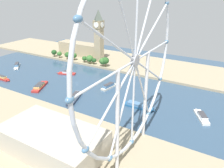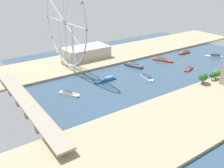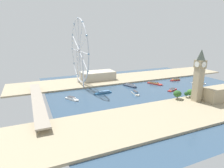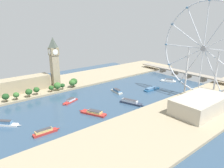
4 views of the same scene
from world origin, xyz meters
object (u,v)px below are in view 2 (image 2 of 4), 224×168
Objects in this scene: tour_boat_4 at (147,77)px; riverside_hall at (86,52)px; tour_boat_0 at (69,93)px; tour_boat_5 at (163,60)px; ferris_wheel at (65,23)px; tour_boat_2 at (214,56)px; tour_boat_3 at (106,79)px; river_bridge at (27,104)px; tour_boat_6 at (189,68)px; tour_boat_7 at (185,52)px; tour_boat_1 at (134,65)px.

riverside_hall is at bearing -158.97° from tour_boat_4.
tour_boat_5 is (26.70, -182.21, -0.05)m from tour_boat_0.
ferris_wheel is at bearing 125.62° from tour_boat_0.
riverside_hall is at bearing 13.60° from tour_boat_2.
tour_boat_0 is 0.80× the size of tour_boat_3.
river_bridge is 6.91× the size of tour_boat_4.
tour_boat_3 is at bearing -159.83° from ferris_wheel.
ferris_wheel is 4.72× the size of tour_boat_6.
tour_boat_0 is 1.02× the size of tour_boat_6.
tour_boat_3 is at bearing -80.72° from river_bridge.
tour_boat_7 is at bearing 23.13° from tour_boat_6.
tour_boat_6 is (-9.81, -74.80, -0.36)m from tour_boat_4.
tour_boat_0 is 1.14× the size of tour_boat_2.
tour_boat_1 is 119.35m from tour_boat_7.
tour_boat_5 is (42.14, -72.45, -0.29)m from tour_boat_4.
river_bridge reaches higher than tour_boat_5.
tour_boat_4 is (-46.88, 15.35, -0.13)m from tour_boat_1.
river_bridge reaches higher than tour_boat_0.
ferris_wheel reaches higher than tour_boat_1.
tour_boat_1 reaches higher than tour_boat_3.
ferris_wheel reaches higher than river_bridge.
tour_boat_2 is 50.49m from tour_boat_7.
tour_boat_0 is 129.00m from tour_boat_1.
tour_boat_5 is at bearing -173.57° from tour_boat_3.
riverside_hall reaches higher than tour_boat_2.
tour_boat_7 reaches higher than tour_boat_0.
tour_boat_0 is 246.73m from tour_boat_7.
tour_boat_2 is 0.70× the size of tour_boat_3.
ferris_wheel reaches higher than tour_boat_0.
ferris_wheel reaches higher than tour_boat_7.
riverside_hall is 2.71× the size of tour_boat_6.
riverside_hall reaches higher than tour_boat_0.
tour_boat_0 is at bearing 9.67° from tour_boat_3.
tour_boat_6 is (-25.25, -184.56, -0.12)m from tour_boat_0.
tour_boat_6 is at bearing -94.36° from river_bridge.
tour_boat_6 is at bearing 55.45° from tour_boat_2.
tour_boat_4 is at bearing -167.49° from riverside_hall.
riverside_hall is at bearing 10.66° from tour_boat_1.
riverside_hall is 220.47m from tour_boat_2.
ferris_wheel reaches higher than tour_boat_3.
riverside_hall is at bearing -104.99° from tour_boat_3.
riverside_hall reaches higher than tour_boat_6.
riverside_hall reaches higher than tour_boat_5.
tour_boat_4 is 83.82m from tour_boat_5.
tour_boat_0 is at bearing -89.49° from tour_boat_4.
tour_boat_2 is (-2.59, -322.47, -5.31)m from river_bridge.
tour_boat_5 is (15.75, -123.22, 0.08)m from tour_boat_3.
ferris_wheel reaches higher than tour_boat_2.
tour_boat_4 is at bearing 142.91° from tour_boat_1.
tour_boat_0 is 1.00× the size of tour_boat_4.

